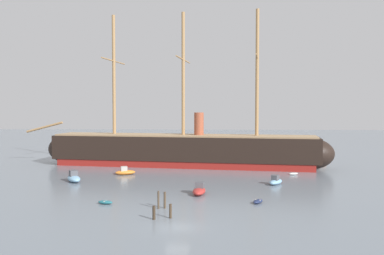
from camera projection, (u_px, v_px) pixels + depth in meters
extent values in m
plane|color=slate|center=(177.00, 227.00, 45.36)|extent=(400.00, 400.00, 0.00)
cube|color=maroon|center=(183.00, 163.00, 92.73)|extent=(56.28, 16.02, 1.45)
cube|color=black|center=(183.00, 148.00, 92.57)|extent=(58.63, 16.69, 5.18)
ellipsoid|color=black|center=(71.00, 149.00, 97.54)|extent=(11.43, 9.21, 6.63)
ellipsoid|color=black|center=(309.00, 154.00, 87.66)|extent=(11.43, 9.21, 6.63)
cube|color=#9E7F5B|center=(183.00, 135.00, 92.44)|extent=(57.38, 15.84, 0.31)
cylinder|color=#A37A4C|center=(114.00, 75.00, 94.75)|extent=(0.72, 0.72, 26.92)
cylinder|color=#A37A4C|center=(114.00, 61.00, 94.60)|extent=(2.23, 13.82, 0.29)
cylinder|color=#A37A4C|center=(183.00, 74.00, 91.80)|extent=(0.72, 0.72, 26.92)
cylinder|color=#A37A4C|center=(183.00, 60.00, 91.65)|extent=(2.23, 13.82, 0.29)
cylinder|color=#A37A4C|center=(257.00, 73.00, 88.85)|extent=(0.72, 0.72, 26.92)
cylinder|color=#A37A4C|center=(257.00, 58.00, 88.69)|extent=(2.23, 13.82, 0.29)
cylinder|color=#A37A4C|center=(44.00, 127.00, 98.51)|extent=(9.15, 1.79, 2.76)
cylinder|color=#9E4C33|center=(199.00, 124.00, 91.68)|extent=(2.07, 2.07, 5.18)
ellipsoid|color=#236670|center=(105.00, 202.00, 56.35)|extent=(2.20, 1.33, 0.49)
cube|color=beige|center=(105.00, 201.00, 56.35)|extent=(0.35, 0.78, 0.07)
ellipsoid|color=#1E284C|center=(258.00, 201.00, 56.81)|extent=(1.94, 2.37, 0.52)
cube|color=beige|center=(258.00, 200.00, 56.80)|extent=(0.80, 0.59, 0.08)
ellipsoid|color=#B22D28|center=(199.00, 191.00, 62.49)|extent=(2.23, 4.58, 1.03)
cube|color=#4C4C51|center=(199.00, 185.00, 62.75)|extent=(1.32, 1.46, 1.03)
ellipsoid|color=#7FB2D6|center=(74.00, 179.00, 73.12)|extent=(4.10, 5.06, 1.10)
cube|color=#4C4C51|center=(73.00, 173.00, 73.37)|extent=(1.84, 1.89, 1.10)
ellipsoid|color=#7FB2D6|center=(276.00, 182.00, 70.68)|extent=(3.32, 4.12, 0.90)
cube|color=#4C4C51|center=(275.00, 178.00, 70.42)|extent=(1.49, 1.54, 0.90)
ellipsoid|color=orange|center=(125.00, 172.00, 80.85)|extent=(4.15, 2.78, 0.90)
cube|color=#B2ADA3|center=(124.00, 169.00, 80.74)|extent=(1.45, 1.37, 0.90)
ellipsoid|color=silver|center=(293.00, 174.00, 80.71)|extent=(2.04, 1.45, 0.44)
cube|color=#4C4C51|center=(293.00, 173.00, 80.70)|extent=(0.41, 0.71, 0.07)
ellipsoid|color=gray|center=(68.00, 161.00, 100.05)|extent=(1.96, 2.64, 0.57)
cube|color=#4C4C51|center=(68.00, 160.00, 100.04)|extent=(0.91, 0.57, 0.09)
ellipsoid|color=orange|center=(322.00, 163.00, 94.92)|extent=(2.67, 2.13, 0.58)
cube|color=beige|center=(322.00, 162.00, 94.91)|extent=(0.64, 0.91, 0.09)
ellipsoid|color=#1E284C|center=(209.00, 156.00, 110.95)|extent=(2.02, 1.54, 0.44)
cube|color=#B2ADA3|center=(209.00, 155.00, 110.94)|extent=(0.45, 0.69, 0.07)
cylinder|color=#4C3D2D|center=(165.00, 200.00, 53.99)|extent=(0.31, 0.31, 2.11)
cylinder|color=#382B1E|center=(154.00, 213.00, 48.51)|extent=(0.35, 0.35, 1.59)
cylinder|color=#4C3D2D|center=(158.00, 200.00, 53.75)|extent=(0.25, 0.25, 2.28)
cylinder|color=#423323|center=(170.00, 211.00, 49.11)|extent=(0.30, 0.30, 1.69)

